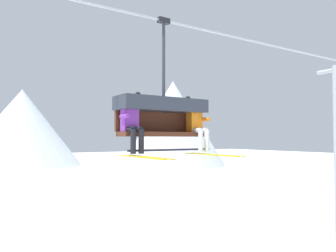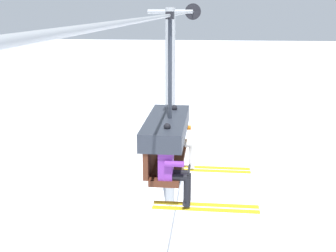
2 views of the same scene
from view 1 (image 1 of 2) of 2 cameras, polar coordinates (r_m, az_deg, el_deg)
mountain_peak_west at (r=62.15m, az=-24.12°, el=-0.24°), size 20.18×20.18×13.31m
mountain_peak_central at (r=58.37m, az=0.87°, el=0.53°), size 18.49×18.49×15.03m
lift_cable at (r=7.17m, az=-8.14°, el=19.21°), size 20.62×0.05×0.05m
chairlift_chair at (r=7.25m, az=-1.08°, el=2.65°), size 2.09×0.74×2.93m
skier_purple at (r=6.64m, az=-6.21°, el=0.63°), size 0.48×1.70×1.34m
skier_orange at (r=7.53m, az=5.16°, el=0.31°), size 0.48×1.70×1.34m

